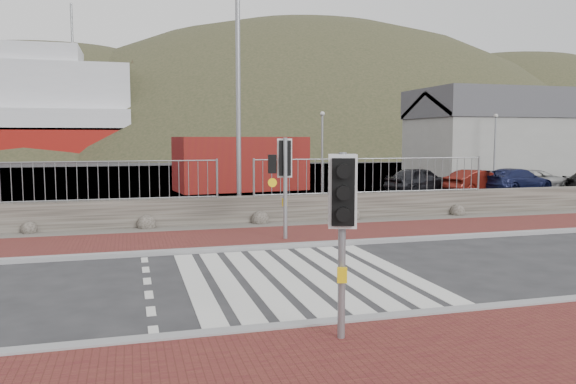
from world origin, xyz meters
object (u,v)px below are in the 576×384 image
object	(u,v)px
traffic_signal_far	(284,167)
car_c	(516,180)
traffic_signal_near	(342,207)
car_b	(477,182)
shipping_container	(241,164)
car_a	(419,180)
car_d	(539,180)
streetlight	(243,68)

from	to	relation	value
traffic_signal_far	car_c	bearing A→B (deg)	-139.08
traffic_signal_near	car_b	xyz separation A→B (m)	(14.24, 17.70, -1.29)
shipping_container	car_b	distance (m)	12.32
traffic_signal_far	shipping_container	world-z (taller)	shipping_container
traffic_signal_far	car_b	size ratio (longest dim) A/B	0.77
traffic_signal_near	shipping_container	size ratio (longest dim) A/B	0.38
car_c	shipping_container	bearing A→B (deg)	52.82
shipping_container	car_a	world-z (taller)	shipping_container
car_c	car_d	xyz separation A→B (m)	(2.05, 0.82, -0.08)
car_b	car_c	size ratio (longest dim) A/B	0.84
traffic_signal_near	traffic_signal_far	bearing A→B (deg)	98.91
streetlight	traffic_signal_near	bearing A→B (deg)	-75.39
car_c	car_a	bearing A→B (deg)	58.12
car_b	traffic_signal_near	bearing A→B (deg)	127.03
shipping_container	car_b	world-z (taller)	shipping_container
streetlight	car_a	xyz separation A→B (m)	(10.64, 7.18, -4.48)
traffic_signal_near	traffic_signal_far	distance (m)	7.67
streetlight	shipping_container	bearing A→B (deg)	98.79
traffic_signal_near	car_b	distance (m)	22.76
traffic_signal_far	streetlight	distance (m)	5.18
traffic_signal_far	car_d	bearing A→B (deg)	-140.33
traffic_signal_near	car_a	world-z (taller)	traffic_signal_near
streetlight	car_b	size ratio (longest dim) A/B	2.51
traffic_signal_near	streetlight	size ratio (longest dim) A/B	0.29
streetlight	car_c	size ratio (longest dim) A/B	2.11
traffic_signal_near	traffic_signal_far	world-z (taller)	traffic_signal_far
shipping_container	traffic_signal_far	bearing A→B (deg)	-104.57
traffic_signal_near	car_a	xyz separation A→B (m)	(11.62, 18.88, -1.23)
car_b	car_a	bearing A→B (deg)	51.62
traffic_signal_near	streetlight	world-z (taller)	streetlight
car_b	streetlight	bearing A→B (deg)	100.18
car_a	car_d	xyz separation A→B (m)	(6.84, -0.56, -0.11)
traffic_signal_far	shipping_container	distance (m)	15.29
traffic_signal_far	streetlight	world-z (taller)	streetlight
car_d	traffic_signal_near	bearing A→B (deg)	149.01
car_b	car_d	size ratio (longest dim) A/B	0.92
traffic_signal_far	car_c	xyz separation A→B (m)	(15.14, 9.94, -1.41)
traffic_signal_near	shipping_container	world-z (taller)	shipping_container
car_a	streetlight	bearing A→B (deg)	108.00
streetlight	shipping_container	world-z (taller)	streetlight
car_a	car_c	world-z (taller)	car_a
car_b	car_d	xyz separation A→B (m)	(4.21, 0.62, -0.05)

